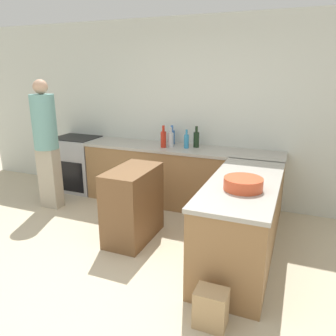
{
  "coord_description": "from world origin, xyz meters",
  "views": [
    {
      "loc": [
        1.59,
        -2.28,
        1.95
      ],
      "look_at": [
        0.29,
        0.9,
        0.93
      ],
      "focal_mm": 35.0,
      "sensor_mm": 36.0,
      "label": 1
    }
  ],
  "objects_px": {
    "hot_sauce_bottle": "(163,139)",
    "range_oven": "(78,163)",
    "water_bottle_blue": "(172,136)",
    "vinegar_bottle_clear": "(171,139)",
    "wine_bottle_dark": "(196,139)",
    "person_by_range": "(46,140)",
    "mixing_bowl": "(243,184)",
    "dish_soap_bottle": "(186,141)",
    "island_table": "(133,204)",
    "paper_bag": "(211,308)"
  },
  "relations": [
    {
      "from": "island_table",
      "to": "wine_bottle_dark",
      "type": "xyz_separation_m",
      "value": [
        0.36,
        1.29,
        0.57
      ]
    },
    {
      "from": "mixing_bowl",
      "to": "hot_sauce_bottle",
      "type": "bearing_deg",
      "value": 135.7
    },
    {
      "from": "person_by_range",
      "to": "vinegar_bottle_clear",
      "type": "bearing_deg",
      "value": 26.34
    },
    {
      "from": "mixing_bowl",
      "to": "water_bottle_blue",
      "type": "relative_size",
      "value": 1.29
    },
    {
      "from": "island_table",
      "to": "paper_bag",
      "type": "bearing_deg",
      "value": -40.18
    },
    {
      "from": "hot_sauce_bottle",
      "to": "wine_bottle_dark",
      "type": "height_order",
      "value": "hot_sauce_bottle"
    },
    {
      "from": "wine_bottle_dark",
      "to": "paper_bag",
      "type": "xyz_separation_m",
      "value": [
        0.88,
        -2.34,
        -0.85
      ]
    },
    {
      "from": "person_by_range",
      "to": "paper_bag",
      "type": "distance_m",
      "value": 3.29
    },
    {
      "from": "hot_sauce_bottle",
      "to": "paper_bag",
      "type": "distance_m",
      "value": 2.66
    },
    {
      "from": "vinegar_bottle_clear",
      "to": "paper_bag",
      "type": "distance_m",
      "value": 2.69
    },
    {
      "from": "hot_sauce_bottle",
      "to": "person_by_range",
      "type": "xyz_separation_m",
      "value": [
        -1.51,
        -0.7,
        -0.0
      ]
    },
    {
      "from": "mixing_bowl",
      "to": "vinegar_bottle_clear",
      "type": "xyz_separation_m",
      "value": [
        -1.3,
        1.43,
        0.06
      ]
    },
    {
      "from": "wine_bottle_dark",
      "to": "mixing_bowl",
      "type": "bearing_deg",
      "value": -58.47
    },
    {
      "from": "person_by_range",
      "to": "paper_bag",
      "type": "relative_size",
      "value": 5.82
    },
    {
      "from": "hot_sauce_bottle",
      "to": "wine_bottle_dark",
      "type": "relative_size",
      "value": 1.04
    },
    {
      "from": "vinegar_bottle_clear",
      "to": "water_bottle_blue",
      "type": "height_order",
      "value": "same"
    },
    {
      "from": "mixing_bowl",
      "to": "water_bottle_blue",
      "type": "bearing_deg",
      "value": 129.87
    },
    {
      "from": "range_oven",
      "to": "hot_sauce_bottle",
      "type": "bearing_deg",
      "value": -3.27
    },
    {
      "from": "mixing_bowl",
      "to": "wine_bottle_dark",
      "type": "bearing_deg",
      "value": 121.53
    },
    {
      "from": "mixing_bowl",
      "to": "person_by_range",
      "type": "xyz_separation_m",
      "value": [
        -2.89,
        0.64,
        0.07
      ]
    },
    {
      "from": "island_table",
      "to": "dish_soap_bottle",
      "type": "bearing_deg",
      "value": 78.11
    },
    {
      "from": "island_table",
      "to": "vinegar_bottle_clear",
      "type": "xyz_separation_m",
      "value": [
        0.0,
        1.19,
        0.56
      ]
    },
    {
      "from": "vinegar_bottle_clear",
      "to": "dish_soap_bottle",
      "type": "xyz_separation_m",
      "value": [
        0.25,
        -0.0,
        -0.01
      ]
    },
    {
      "from": "hot_sauce_bottle",
      "to": "person_by_range",
      "type": "distance_m",
      "value": 1.67
    },
    {
      "from": "hot_sauce_bottle",
      "to": "vinegar_bottle_clear",
      "type": "distance_m",
      "value": 0.12
    },
    {
      "from": "range_oven",
      "to": "water_bottle_blue",
      "type": "distance_m",
      "value": 1.74
    },
    {
      "from": "range_oven",
      "to": "wine_bottle_dark",
      "type": "xyz_separation_m",
      "value": [
        2.06,
        0.1,
        0.56
      ]
    },
    {
      "from": "hot_sauce_bottle",
      "to": "person_by_range",
      "type": "height_order",
      "value": "person_by_range"
    },
    {
      "from": "person_by_range",
      "to": "hot_sauce_bottle",
      "type": "bearing_deg",
      "value": 24.86
    },
    {
      "from": "vinegar_bottle_clear",
      "to": "water_bottle_blue",
      "type": "relative_size",
      "value": 1.0
    },
    {
      "from": "island_table",
      "to": "hot_sauce_bottle",
      "type": "distance_m",
      "value": 1.25
    },
    {
      "from": "mixing_bowl",
      "to": "vinegar_bottle_clear",
      "type": "height_order",
      "value": "vinegar_bottle_clear"
    },
    {
      "from": "paper_bag",
      "to": "mixing_bowl",
      "type": "bearing_deg",
      "value": 85.45
    },
    {
      "from": "island_table",
      "to": "dish_soap_bottle",
      "type": "relative_size",
      "value": 3.26
    },
    {
      "from": "dish_soap_bottle",
      "to": "hot_sauce_bottle",
      "type": "bearing_deg",
      "value": -165.74
    },
    {
      "from": "wine_bottle_dark",
      "to": "vinegar_bottle_clear",
      "type": "bearing_deg",
      "value": -163.93
    },
    {
      "from": "wine_bottle_dark",
      "to": "person_by_range",
      "type": "height_order",
      "value": "person_by_range"
    },
    {
      "from": "mixing_bowl",
      "to": "person_by_range",
      "type": "bearing_deg",
      "value": 167.49
    },
    {
      "from": "hot_sauce_bottle",
      "to": "water_bottle_blue",
      "type": "distance_m",
      "value": 0.28
    },
    {
      "from": "mixing_bowl",
      "to": "hot_sauce_bottle",
      "type": "relative_size",
      "value": 1.14
    },
    {
      "from": "dish_soap_bottle",
      "to": "water_bottle_blue",
      "type": "height_order",
      "value": "water_bottle_blue"
    },
    {
      "from": "island_table",
      "to": "hot_sauce_bottle",
      "type": "relative_size",
      "value": 2.73
    },
    {
      "from": "range_oven",
      "to": "water_bottle_blue",
      "type": "height_order",
      "value": "water_bottle_blue"
    },
    {
      "from": "hot_sauce_bottle",
      "to": "range_oven",
      "type": "bearing_deg",
      "value": 176.73
    },
    {
      "from": "hot_sauce_bottle",
      "to": "water_bottle_blue",
      "type": "height_order",
      "value": "hot_sauce_bottle"
    },
    {
      "from": "hot_sauce_bottle",
      "to": "dish_soap_bottle",
      "type": "distance_m",
      "value": 0.33
    },
    {
      "from": "island_table",
      "to": "paper_bag",
      "type": "height_order",
      "value": "island_table"
    },
    {
      "from": "range_oven",
      "to": "paper_bag",
      "type": "distance_m",
      "value": 3.7
    },
    {
      "from": "range_oven",
      "to": "person_by_range",
      "type": "distance_m",
      "value": 0.98
    },
    {
      "from": "vinegar_bottle_clear",
      "to": "range_oven",
      "type": "bearing_deg",
      "value": 179.79
    }
  ]
}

